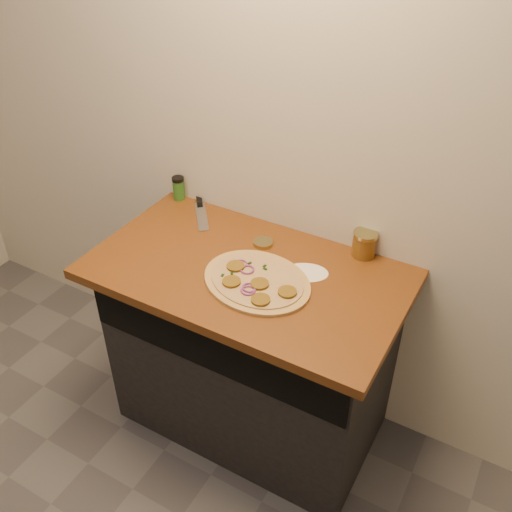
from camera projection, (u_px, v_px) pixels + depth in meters
The scene contains 8 objects.
cabinet at pixel (252, 352), 2.45m from camera, with size 1.10×0.60×0.86m, color black.
countertop at pixel (247, 273), 2.16m from camera, with size 1.20×0.70×0.04m, color brown.
pizza at pixel (256, 281), 2.07m from camera, with size 0.50×0.50×0.03m.
chefs_knife at pixel (200, 206), 2.51m from camera, with size 0.24×0.28×0.02m.
mason_jar_lid at pixel (263, 243), 2.27m from camera, with size 0.08×0.08×0.02m, color #9C935B.
salsa_jar at pixel (364, 244), 2.19m from camera, with size 0.10×0.10×0.10m.
spice_shaker at pixel (179, 188), 2.54m from camera, with size 0.05×0.05×0.11m.
flour_spill at pixel (306, 272), 2.13m from camera, with size 0.17×0.17×0.00m, color white.
Camera 1 is at (0.87, -0.05, 2.20)m, focal length 40.00 mm.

